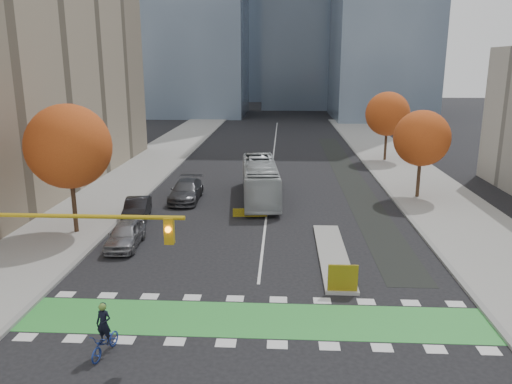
# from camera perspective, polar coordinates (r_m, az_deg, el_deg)

# --- Properties ---
(ground) EXTENTS (300.00, 300.00, 0.00)m
(ground) POSITION_cam_1_polar(r_m,az_deg,el_deg) (20.51, -0.45, -16.40)
(ground) COLOR black
(ground) RESTS_ON ground
(sidewalk_west) EXTENTS (7.00, 120.00, 0.15)m
(sidewalk_west) POSITION_cam_1_polar(r_m,az_deg,el_deg) (41.65, -17.53, -0.79)
(sidewalk_west) COLOR gray
(sidewalk_west) RESTS_ON ground
(sidewalk_east) EXTENTS (7.00, 120.00, 0.15)m
(sidewalk_east) POSITION_cam_1_polar(r_m,az_deg,el_deg) (40.93, 20.63, -1.31)
(sidewalk_east) COLOR gray
(sidewalk_east) RESTS_ON ground
(curb_west) EXTENTS (0.30, 120.00, 0.16)m
(curb_west) POSITION_cam_1_polar(r_m,az_deg,el_deg) (40.56, -12.90, -0.88)
(curb_west) COLOR gray
(curb_west) RESTS_ON ground
(curb_east) EXTENTS (0.30, 120.00, 0.16)m
(curb_east) POSITION_cam_1_polar(r_m,az_deg,el_deg) (40.01, 15.84, -1.28)
(curb_east) COLOR gray
(curb_east) RESTS_ON ground
(bike_crossing) EXTENTS (20.00, 3.00, 0.01)m
(bike_crossing) POSITION_cam_1_polar(r_m,az_deg,el_deg) (21.81, -0.19, -14.37)
(bike_crossing) COLOR green
(bike_crossing) RESTS_ON ground
(centre_line) EXTENTS (0.15, 70.00, 0.01)m
(centre_line) POSITION_cam_1_polar(r_m,az_deg,el_deg) (58.55, 1.98, 4.05)
(centre_line) COLOR silver
(centre_line) RESTS_ON ground
(bike_lane_paint) EXTENTS (2.50, 50.00, 0.01)m
(bike_lane_paint) POSITION_cam_1_polar(r_m,az_deg,el_deg) (49.15, 10.52, 1.81)
(bike_lane_paint) COLOR black
(bike_lane_paint) RESTS_ON ground
(median_island) EXTENTS (1.60, 10.00, 0.16)m
(median_island) POSITION_cam_1_polar(r_m,az_deg,el_deg) (28.70, 8.74, -7.07)
(median_island) COLOR gray
(median_island) RESTS_ON ground
(hazard_board) EXTENTS (1.40, 0.12, 1.30)m
(hazard_board) POSITION_cam_1_polar(r_m,az_deg,el_deg) (24.02, 9.89, -9.65)
(hazard_board) COLOR yellow
(hazard_board) RESTS_ON median_island
(tree_west) EXTENTS (5.20, 5.20, 8.22)m
(tree_west) POSITION_cam_1_polar(r_m,az_deg,el_deg) (32.73, -20.62, 4.89)
(tree_west) COLOR #332114
(tree_west) RESTS_ON ground
(tree_east_near) EXTENTS (4.40, 4.40, 7.08)m
(tree_east_near) POSITION_cam_1_polar(r_m,az_deg,el_deg) (41.44, 18.42, 5.84)
(tree_east_near) COLOR #332114
(tree_east_near) RESTS_ON ground
(tree_east_far) EXTENTS (4.80, 4.80, 7.65)m
(tree_east_far) POSITION_cam_1_polar(r_m,az_deg,el_deg) (56.99, 14.80, 8.62)
(tree_east_far) COLOR #332114
(tree_east_far) RESTS_ON ground
(traffic_signal_west) EXTENTS (8.53, 0.56, 5.20)m
(traffic_signal_west) POSITION_cam_1_polar(r_m,az_deg,el_deg) (20.38, -23.53, -5.36)
(traffic_signal_west) COLOR #BF9914
(traffic_signal_west) RESTS_ON ground
(cyclist) EXTENTS (0.97, 1.89, 2.07)m
(cyclist) POSITION_cam_1_polar(r_m,az_deg,el_deg) (20.01, -16.88, -15.64)
(cyclist) COLOR navy
(cyclist) RESTS_ON ground
(bus) EXTENTS (3.56, 11.30, 3.10)m
(bus) POSITION_cam_1_polar(r_m,az_deg,el_deg) (39.71, 0.47, 1.36)
(bus) COLOR #B4BABC
(bus) RESTS_ON ground
(parked_car_a) EXTENTS (1.93, 4.40, 1.48)m
(parked_car_a) POSITION_cam_1_polar(r_m,az_deg,el_deg) (30.56, -14.70, -4.73)
(parked_car_a) COLOR gray
(parked_car_a) RESTS_ON ground
(parked_car_b) EXTENTS (2.14, 4.59, 1.46)m
(parked_car_b) POSITION_cam_1_polar(r_m,az_deg,el_deg) (35.75, -13.45, -1.88)
(parked_car_b) COLOR black
(parked_car_b) RESTS_ON ground
(parked_car_c) EXTENTS (2.32, 5.53, 1.59)m
(parked_car_c) POSITION_cam_1_polar(r_m,az_deg,el_deg) (39.82, -8.00, 0.14)
(parked_car_c) COLOR #444448
(parked_car_c) RESTS_ON ground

